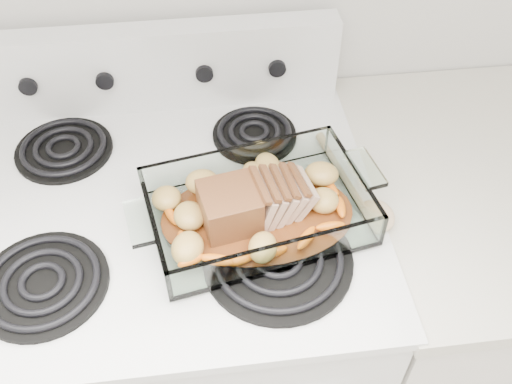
{
  "coord_description": "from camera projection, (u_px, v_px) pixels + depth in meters",
  "views": [
    {
      "loc": [
        0.08,
        0.94,
        1.7
      ],
      "look_at": [
        0.17,
        1.6,
        0.99
      ],
      "focal_mm": 40.0,
      "sensor_mm": 36.0,
      "label": 1
    }
  ],
  "objects": [
    {
      "name": "electric_range",
      "position": [
        184.0,
        328.0,
        1.37
      ],
      "size": [
        0.78,
        0.7,
        1.12
      ],
      "color": "white",
      "rests_on": "ground"
    },
    {
      "name": "wooden_spoon",
      "position": [
        361.0,
        194.0,
        1.04
      ],
      "size": [
        0.1,
        0.26,
        0.02
      ],
      "rotation": [
        0.0,
        0.0,
        0.2
      ],
      "color": "beige",
      "rests_on": "electric_range"
    },
    {
      "name": "roast_vegetables",
      "position": [
        253.0,
        195.0,
        1.0
      ],
      "size": [
        0.32,
        0.18,
        0.04
      ],
      "rotation": [
        0.0,
        0.0,
        -0.16
      ],
      "color": "orange",
      "rests_on": "baking_dish"
    },
    {
      "name": "pork_roast",
      "position": [
        246.0,
        203.0,
        0.97
      ],
      "size": [
        0.19,
        0.09,
        0.08
      ],
      "rotation": [
        0.0,
        0.0,
        -0.32
      ],
      "color": "brown",
      "rests_on": "baking_dish"
    },
    {
      "name": "counter_right",
      "position": [
        449.0,
        302.0,
        1.44
      ],
      "size": [
        0.58,
        0.68,
        0.93
      ],
      "color": "silver",
      "rests_on": "ground"
    },
    {
      "name": "baking_dish",
      "position": [
        257.0,
        212.0,
        0.99
      ],
      "size": [
        0.36,
        0.24,
        0.07
      ],
      "rotation": [
        0.0,
        0.0,
        0.19
      ],
      "color": "silver",
      "rests_on": "electric_range"
    }
  ]
}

